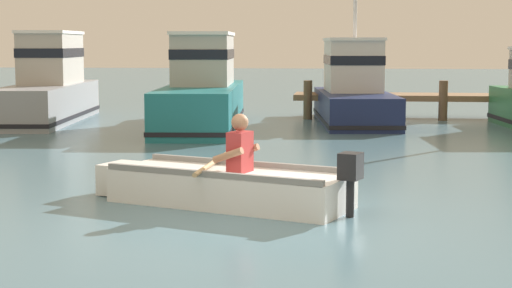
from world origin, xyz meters
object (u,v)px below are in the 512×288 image
rowboat_with_person (225,185)px  moored_boat_navy (354,92)px  moored_boat_teal (202,92)px  moored_boat_grey (49,88)px

rowboat_with_person → moored_boat_navy: size_ratio=0.67×
moored_boat_teal → moored_boat_navy: (3.77, 1.56, -0.06)m
moored_boat_teal → moored_boat_navy: 4.08m
rowboat_with_person → moored_boat_teal: 10.01m
moored_boat_grey → moored_boat_teal: bearing=-13.2°
rowboat_with_person → moored_boat_teal: bearing=101.8°
rowboat_with_person → moored_boat_navy: moored_boat_navy is taller
moored_boat_grey → moored_boat_navy: size_ratio=1.13×
rowboat_with_person → moored_boat_teal: (-2.05, 9.78, 0.62)m
moored_boat_grey → moored_boat_navy: bearing=3.8°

